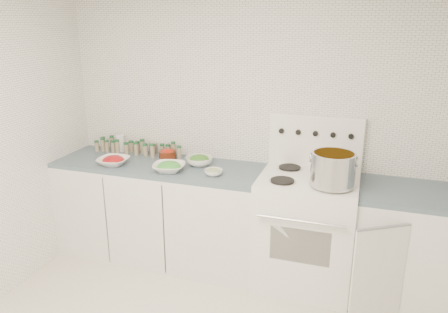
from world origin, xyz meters
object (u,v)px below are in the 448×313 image
stock_pot (333,168)px  bowl_snowpea (169,167)px  bowl_tomato (113,161)px  stove (306,227)px

stock_pot → bowl_snowpea: 1.33m
bowl_tomato → bowl_snowpea: bearing=0.0°
stove → stock_pot: (0.18, -0.16, 0.58)m
stove → stock_pot: 0.63m
stove → bowl_tomato: stove is taller
bowl_tomato → bowl_snowpea: (0.53, 0.00, 0.00)m
bowl_snowpea → bowl_tomato: bearing=-180.0°
stock_pot → bowl_snowpea: size_ratio=1.09×
stove → bowl_tomato: size_ratio=5.04×
stove → bowl_tomato: bearing=-175.1°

